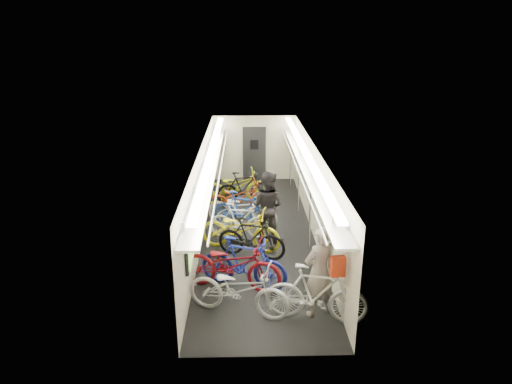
{
  "coord_description": "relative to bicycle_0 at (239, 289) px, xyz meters",
  "views": [
    {
      "loc": [
        -0.35,
        -11.41,
        5.21
      ],
      "look_at": [
        -0.06,
        0.23,
        1.15
      ],
      "focal_mm": 32.0,
      "sensor_mm": 36.0,
      "label": 1
    }
  ],
  "objects": [
    {
      "name": "bicycle_10",
      "position": [
        -0.16,
        6.22,
        0.01
      ],
      "size": [
        2.18,
        1.02,
        1.1
      ],
      "primitive_type": "imported",
      "rotation": [
        0.0,
        0.0,
        1.71
      ],
      "color": "#B6BF11",
      "rests_on": "ground"
    },
    {
      "name": "bicycle_4",
      "position": [
        0.01,
        2.83,
        0.0
      ],
      "size": [
        2.2,
        1.31,
        1.09
      ],
      "primitive_type": "imported",
      "rotation": [
        0.0,
        0.0,
        1.27
      ],
      "color": "yellow",
      "rests_on": "ground"
    },
    {
      "name": "bicycle_9",
      "position": [
        0.11,
        6.15,
        -0.01
      ],
      "size": [
        1.83,
        0.81,
        1.07
      ],
      "primitive_type": "imported",
      "rotation": [
        0.0,
        0.0,
        1.75
      ],
      "color": "black",
      "rests_on": "ground"
    },
    {
      "name": "bicycle_2",
      "position": [
        -0.17,
        0.94,
        0.03
      ],
      "size": [
        2.3,
        1.3,
        1.15
      ],
      "primitive_type": "imported",
      "rotation": [
        0.0,
        0.0,
        1.31
      ],
      "color": "maroon",
      "rests_on": "ground"
    },
    {
      "name": "bicycle_5",
      "position": [
        -0.02,
        3.51,
        -0.05
      ],
      "size": [
        1.7,
        0.74,
        0.99
      ],
      "primitive_type": "imported",
      "rotation": [
        0.0,
        0.0,
        1.39
      ],
      "color": "white",
      "rests_on": "ground"
    },
    {
      "name": "bicycle_1",
      "position": [
        0.09,
        0.99,
        0.04
      ],
      "size": [
        2.01,
        1.12,
        1.16
      ],
      "primitive_type": "imported",
      "rotation": [
        0.0,
        0.0,
        1.26
      ],
      "color": "navy",
      "rests_on": "ground"
    },
    {
      "name": "bicycle_6",
      "position": [
        0.06,
        4.22,
        0.0
      ],
      "size": [
        2.19,
        1.4,
        1.08
      ],
      "primitive_type": "imported",
      "rotation": [
        0.0,
        0.0,
        1.21
      ],
      "color": "silver",
      "rests_on": "ground"
    },
    {
      "name": "bicycle_3",
      "position": [
        0.28,
        2.38,
        -0.02
      ],
      "size": [
        1.79,
        1.03,
        1.04
      ],
      "primitive_type": "imported",
      "rotation": [
        0.0,
        0.0,
        1.23
      ],
      "color": "black",
      "rests_on": "ground"
    },
    {
      "name": "bicycle_7",
      "position": [
        0.07,
        4.14,
        0.0
      ],
      "size": [
        1.87,
        1.18,
        1.09
      ],
      "primitive_type": "imported",
      "rotation": [
        0.0,
        0.0,
        1.17
      ],
      "color": "#193D9B",
      "rests_on": "ground"
    },
    {
      "name": "passenger_mid",
      "position": [
        0.71,
        3.41,
        0.4
      ],
      "size": [
        1.14,
        1.04,
        1.89
      ],
      "primitive_type": "imported",
      "rotation": [
        0.0,
        0.0,
        2.69
      ],
      "color": "black",
      "rests_on": "ground"
    },
    {
      "name": "passenger_near",
      "position": [
        1.54,
        -0.06,
        0.39
      ],
      "size": [
        0.81,
        0.71,
        1.87
      ],
      "primitive_type": "imported",
      "rotation": [
        0.0,
        0.0,
        3.6
      ],
      "color": "gray",
      "rests_on": "ground"
    },
    {
      "name": "train_car_shell",
      "position": [
        0.13,
        4.43,
        1.11
      ],
      "size": [
        10.0,
        10.0,
        10.0
      ],
      "color": "black",
      "rests_on": "ground"
    },
    {
      "name": "bicycle_11",
      "position": [
        1.47,
        -0.27,
        0.04
      ],
      "size": [
        2.02,
        0.96,
        1.17
      ],
      "primitive_type": "imported",
      "rotation": [
        0.0,
        0.0,
        1.35
      ],
      "color": "silver",
      "rests_on": "ground"
    },
    {
      "name": "bicycle_0",
      "position": [
        0.0,
        0.0,
        0.0
      ],
      "size": [
        2.18,
        1.34,
        1.08
      ],
      "primitive_type": "imported",
      "rotation": [
        0.0,
        0.0,
        1.25
      ],
      "color": "#B2B2B7",
      "rests_on": "ground"
    },
    {
      "name": "backpack",
      "position": [
        1.78,
        -0.49,
        0.74
      ],
      "size": [
        0.28,
        0.17,
        0.38
      ],
      "primitive_type": "cube",
      "rotation": [
        0.0,
        0.0,
        0.14
      ],
      "color": "#AB2911",
      "rests_on": "passenger_near"
    },
    {
      "name": "bicycle_8",
      "position": [
        -0.06,
        5.24,
        -0.02
      ],
      "size": [
        2.08,
        1.04,
        1.04
      ],
      "primitive_type": "imported",
      "rotation": [
        0.0,
        0.0,
        1.75
      ],
      "color": "maroon",
      "rests_on": "ground"
    }
  ]
}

